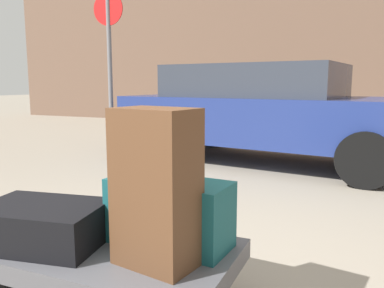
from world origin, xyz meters
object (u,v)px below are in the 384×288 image
at_px(suitcase_black_front_right, 42,224).
at_px(parked_car, 267,111).
at_px(luggage_cart, 101,257).
at_px(duffel_bag_teal_center, 169,212).
at_px(no_parking_sign, 110,57).
at_px(suitcase_brown_stacked_top, 156,188).

relative_size(suitcase_black_front_right, parked_car, 0.14).
bearing_deg(suitcase_black_front_right, luggage_cart, 12.65).
relative_size(suitcase_black_front_right, duffel_bag_teal_center, 0.99).
distance_m(suitcase_black_front_right, parked_car, 4.29).
height_order(suitcase_black_front_right, parked_car, parked_car).
bearing_deg(parked_car, suitcase_black_front_right, -92.61).
bearing_deg(no_parking_sign, suitcase_black_front_right, -60.01).
distance_m(suitcase_brown_stacked_top, no_parking_sign, 4.77).
bearing_deg(suitcase_brown_stacked_top, suitcase_black_front_right, -166.50).
xyz_separation_m(suitcase_black_front_right, suitcase_brown_stacked_top, (0.65, 0.03, 0.25)).
height_order(suitcase_brown_stacked_top, no_parking_sign, no_parking_sign).
distance_m(luggage_cart, parked_car, 4.20).
xyz_separation_m(luggage_cart, parked_car, (-0.08, 4.17, 0.49)).
relative_size(suitcase_black_front_right, no_parking_sign, 0.24).
bearing_deg(duffel_bag_teal_center, suitcase_black_front_right, -152.64).
relative_size(luggage_cart, suitcase_brown_stacked_top, 1.95).
xyz_separation_m(luggage_cart, suitcase_brown_stacked_top, (0.37, -0.08, 0.43)).
bearing_deg(suitcase_black_front_right, suitcase_brown_stacked_top, -6.52).
xyz_separation_m(suitcase_brown_stacked_top, duffel_bag_teal_center, (-0.05, 0.22, -0.19)).
bearing_deg(suitcase_brown_stacked_top, duffel_bag_teal_center, 112.81).
relative_size(luggage_cart, no_parking_sign, 0.55).
distance_m(luggage_cart, duffel_bag_teal_center, 0.43).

